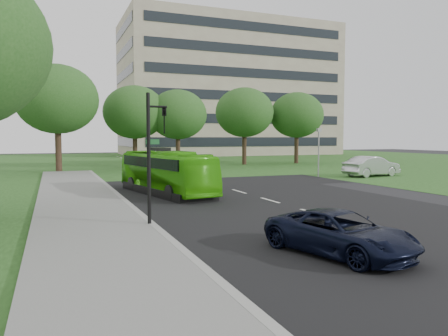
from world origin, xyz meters
The scene contains 13 objects.
ground centered at (0.00, 0.00, 0.00)m, with size 160.00×160.00×0.00m, color black.
street_surfaces centered at (-0.38, 22.75, 0.03)m, with size 120.00×120.00×0.15m.
office_building centered at (21.96, 61.96, 12.50)m, with size 40.10×20.10×25.00m.
tree_park_a centered at (-9.84, 25.44, 6.77)m, with size 7.51×7.51×9.98m.
tree_park_b centered at (-2.02, 29.56, 5.96)m, with size 6.74×6.74×8.84m.
tree_park_c centered at (2.54, 28.71, 5.76)m, with size 6.40×6.40×8.49m.
tree_park_d centered at (11.13, 29.98, 6.23)m, with size 6.96×6.96×9.21m.
tree_park_e centered at (18.28, 29.88, 6.05)m, with size 6.68×6.68×8.91m.
bus centered at (-4.34, 6.65, 1.24)m, with size 2.08×8.91×2.48m, color #3FB710.
sedan centered at (14.44, 11.40, 0.85)m, with size 1.80×5.16×1.70m, color #B8B9BD.
suv centered at (-3.06, -8.00, 0.61)m, with size 2.03×4.40×1.22m, color black.
traffic_light centered at (-7.05, -2.39, 2.84)m, with size 0.77×0.22×4.84m.
camera_pole centered at (10.00, 12.59, 2.59)m, with size 0.38×0.34×4.01m.
Camera 1 is at (-10.43, -17.89, 3.25)m, focal length 35.00 mm.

